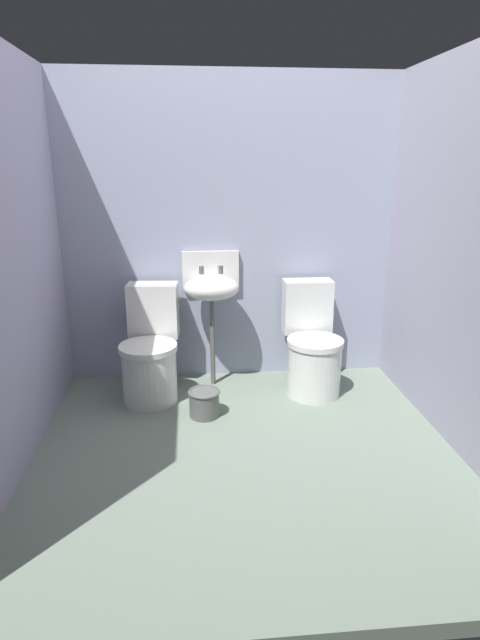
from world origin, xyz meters
TOP-DOWN VIEW (x-y plane):
  - ground_plane at (0.00, 0.00)m, footprint 2.85×2.60m
  - wall_back at (0.00, 1.15)m, footprint 2.85×0.10m
  - wall_left at (-1.27, 0.10)m, footprint 0.10×2.40m
  - wall_right at (1.27, 0.10)m, footprint 0.10×2.40m
  - toilet_left at (-0.59, 0.75)m, footprint 0.43×0.62m
  - toilet_right at (0.57, 0.75)m, footprint 0.40×0.59m
  - sink at (-0.15, 0.94)m, footprint 0.42×0.35m
  - bucket at (-0.23, 0.40)m, footprint 0.21×0.21m

SIDE VIEW (x-z plane):
  - ground_plane at x=0.00m, z-range -0.08..0.00m
  - bucket at x=-0.23m, z-range 0.00..0.19m
  - toilet_left at x=-0.59m, z-range -0.07..0.71m
  - toilet_right at x=0.57m, z-range -0.07..0.71m
  - sink at x=-0.15m, z-range 0.26..1.25m
  - wall_back at x=0.00m, z-range 0.00..2.23m
  - wall_left at x=-1.27m, z-range 0.00..2.23m
  - wall_right at x=1.27m, z-range 0.00..2.23m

